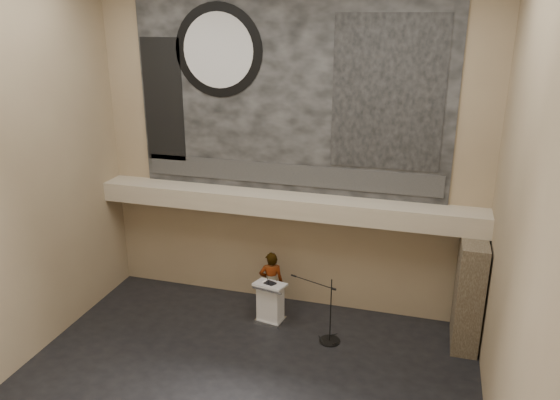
% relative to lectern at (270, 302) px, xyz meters
% --- Properties ---
extents(floor, '(10.00, 10.00, 0.00)m').
position_rel_lectern_xyz_m(floor, '(0.13, -2.76, -0.55)').
color(floor, black).
rests_on(floor, ground).
extents(wall_back, '(10.00, 0.02, 8.50)m').
position_rel_lectern_xyz_m(wall_back, '(0.13, 1.24, 3.70)').
color(wall_back, '#897357').
rests_on(wall_back, floor).
extents(wall_front, '(10.00, 0.02, 8.50)m').
position_rel_lectern_xyz_m(wall_front, '(0.13, -6.76, 3.70)').
color(wall_front, '#897357').
rests_on(wall_front, floor).
extents(wall_left, '(0.02, 8.00, 8.50)m').
position_rel_lectern_xyz_m(wall_left, '(-4.87, -2.76, 3.70)').
color(wall_left, '#897357').
rests_on(wall_left, floor).
extents(wall_right, '(0.02, 8.00, 8.50)m').
position_rel_lectern_xyz_m(wall_right, '(5.13, -2.76, 3.70)').
color(wall_right, '#897357').
rests_on(wall_right, floor).
extents(soffit, '(10.00, 0.80, 0.50)m').
position_rel_lectern_xyz_m(soffit, '(0.13, 0.84, 2.40)').
color(soffit, tan).
rests_on(soffit, wall_back).
extents(sprinkler_left, '(0.04, 0.04, 0.06)m').
position_rel_lectern_xyz_m(sprinkler_left, '(-1.47, 0.79, 2.12)').
color(sprinkler_left, '#B2893D').
rests_on(sprinkler_left, soffit).
extents(sprinkler_right, '(0.04, 0.04, 0.06)m').
position_rel_lectern_xyz_m(sprinkler_right, '(2.03, 0.79, 2.12)').
color(sprinkler_right, '#B2893D').
rests_on(sprinkler_right, soffit).
extents(banner, '(8.00, 0.05, 5.00)m').
position_rel_lectern_xyz_m(banner, '(0.13, 1.21, 5.15)').
color(banner, black).
rests_on(banner, wall_back).
extents(banner_text_strip, '(7.76, 0.02, 0.55)m').
position_rel_lectern_xyz_m(banner_text_strip, '(0.13, 1.17, 3.10)').
color(banner_text_strip, '#2B2B2B').
rests_on(banner_text_strip, banner).
extents(banner_clock_rim, '(2.30, 0.02, 2.30)m').
position_rel_lectern_xyz_m(banner_clock_rim, '(-1.67, 1.17, 6.15)').
color(banner_clock_rim, black).
rests_on(banner_clock_rim, banner).
extents(banner_clock_face, '(1.84, 0.02, 1.84)m').
position_rel_lectern_xyz_m(banner_clock_face, '(-1.67, 1.15, 6.15)').
color(banner_clock_face, silver).
rests_on(banner_clock_face, banner).
extents(banner_building_print, '(2.60, 0.02, 3.60)m').
position_rel_lectern_xyz_m(banner_building_print, '(2.53, 1.17, 5.25)').
color(banner_building_print, black).
rests_on(banner_building_print, banner).
extents(banner_brick_print, '(1.10, 0.02, 3.20)m').
position_rel_lectern_xyz_m(banner_brick_print, '(-3.27, 1.17, 4.85)').
color(banner_brick_print, black).
rests_on(banner_brick_print, banner).
extents(stone_pier, '(0.60, 1.40, 2.70)m').
position_rel_lectern_xyz_m(stone_pier, '(4.78, 0.39, 0.80)').
color(stone_pier, '#3E3426').
rests_on(stone_pier, floor).
extents(lectern, '(0.85, 0.67, 1.14)m').
position_rel_lectern_xyz_m(lectern, '(0.00, 0.00, 0.00)').
color(lectern, silver).
rests_on(lectern, floor).
extents(binder, '(0.33, 0.30, 0.04)m').
position_rel_lectern_xyz_m(binder, '(0.00, -0.04, 0.56)').
color(binder, black).
rests_on(binder, lectern).
extents(papers, '(0.33, 0.38, 0.00)m').
position_rel_lectern_xyz_m(papers, '(-0.13, -0.07, 0.55)').
color(papers, white).
rests_on(papers, lectern).
extents(speaker_person, '(0.73, 0.59, 1.73)m').
position_rel_lectern_xyz_m(speaker_person, '(-0.11, 0.46, 0.31)').
color(speaker_person, white).
rests_on(speaker_person, floor).
extents(mic_stand, '(1.34, 0.66, 1.69)m').
position_rel_lectern_xyz_m(mic_stand, '(1.62, -0.47, -0.31)').
color(mic_stand, black).
rests_on(mic_stand, floor).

